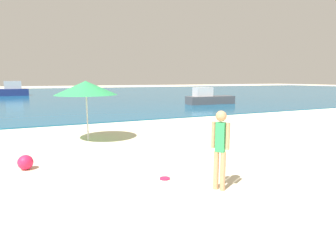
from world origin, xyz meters
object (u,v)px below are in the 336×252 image
(frisbee, at_px, (165,178))
(boat_far, at_px, (6,91))
(beach_ball, at_px, (25,162))
(boat_near, at_px, (209,98))
(person_standing, at_px, (220,146))
(beach_umbrella, at_px, (86,88))

(frisbee, relative_size, boat_far, 0.04)
(boat_far, relative_size, beach_ball, 15.33)
(beach_ball, bearing_deg, boat_near, 43.56)
(person_standing, relative_size, boat_near, 0.38)
(frisbee, relative_size, boat_near, 0.05)
(boat_far, xyz_separation_m, beach_umbrella, (5.20, -32.44, 1.23))
(person_standing, relative_size, boat_far, 0.29)
(boat_near, xyz_separation_m, beach_ball, (-14.31, -13.61, -0.38))
(beach_ball, bearing_deg, frisbee, -35.97)
(boat_near, bearing_deg, person_standing, -120.59)
(frisbee, relative_size, beach_umbrella, 0.11)
(boat_near, relative_size, beach_ball, 11.66)
(boat_far, bearing_deg, frisbee, 94.74)
(frisbee, xyz_separation_m, beach_ball, (-2.93, 2.13, 0.18))
(boat_near, bearing_deg, frisbee, -124.16)
(person_standing, relative_size, beach_umbrella, 0.73)
(frisbee, distance_m, beach_umbrella, 5.41)
(boat_far, bearing_deg, beach_umbrella, 94.58)
(boat_far, distance_m, beach_umbrella, 32.87)
(frisbee, xyz_separation_m, beach_umbrella, (-0.91, 4.97, 1.94))
(frisbee, height_order, beach_ball, beach_ball)
(boat_near, distance_m, beach_umbrella, 16.39)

